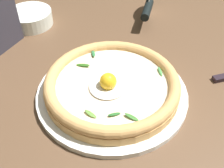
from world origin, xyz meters
name	(u,v)px	position (x,y,z in m)	size (l,w,h in m)	color
ground_plane	(130,88)	(0.00, 0.00, -0.01)	(2.40, 2.40, 0.03)	brown
pizza_plate	(112,93)	(0.05, -0.03, 0.01)	(0.31, 0.31, 0.01)	white
pizza	(112,85)	(0.05, -0.03, 0.03)	(0.27, 0.27, 0.06)	tan
side_bowl	(30,18)	(-0.16, -0.33, 0.02)	(0.12, 0.12, 0.04)	white
pizza_cutter	(149,5)	(-0.28, -0.02, 0.04)	(0.16, 0.03, 0.09)	silver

